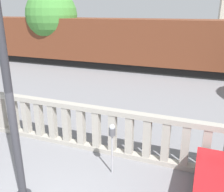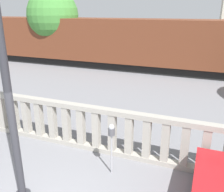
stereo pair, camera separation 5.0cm
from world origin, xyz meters
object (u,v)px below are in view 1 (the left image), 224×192
parking_meter (112,135)px  lamppost (0,29)px  train_near (106,42)px  tree_left (52,15)px

parking_meter → lamppost: bearing=-131.1°
parking_meter → train_near: size_ratio=0.05×
parking_meter → tree_left: tree_left is taller
parking_meter → train_near: 12.33m
train_near → parking_meter: bearing=-67.0°
lamppost → tree_left: bearing=120.7°
train_near → tree_left: tree_left is taller
tree_left → train_near: bearing=1.4°
train_near → lamppost: bearing=-75.3°
lamppost → parking_meter: bearing=48.9°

